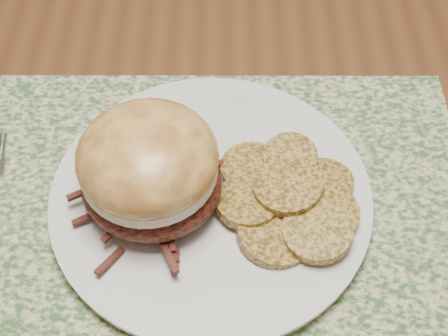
{
  "coord_description": "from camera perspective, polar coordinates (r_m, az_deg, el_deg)",
  "views": [
    {
      "loc": [
        -0.22,
        -0.39,
        1.21
      ],
      "look_at": [
        -0.22,
        -0.08,
        0.79
      ],
      "focal_mm": 50.0,
      "sensor_mm": 36.0,
      "label": 1
    }
  ],
  "objects": [
    {
      "name": "roasted_potatoes",
      "position": [
        0.52,
        5.94,
        -2.76
      ],
      "size": [
        0.14,
        0.14,
        0.03
      ],
      "color": "#A97F31",
      "rests_on": "dinner_plate"
    },
    {
      "name": "pork_sandwich",
      "position": [
        0.5,
        -6.86,
        -0.03
      ],
      "size": [
        0.14,
        0.14,
        0.09
      ],
      "rotation": [
        0.0,
        0.0,
        -0.25
      ],
      "color": "black",
      "rests_on": "dinner_plate"
    },
    {
      "name": "dinner_plate",
      "position": [
        0.54,
        -1.19,
        -2.71
      ],
      "size": [
        0.26,
        0.26,
        0.02
      ],
      "primitive_type": "cylinder",
      "color": "silver",
      "rests_on": "placemat"
    },
    {
      "name": "dining_table",
      "position": [
        0.7,
        18.59,
        -0.96
      ],
      "size": [
        1.5,
        0.9,
        0.75
      ],
      "color": "#583319",
      "rests_on": "ground"
    },
    {
      "name": "placemat",
      "position": [
        0.54,
        -0.52,
        -3.97
      ],
      "size": [
        0.45,
        0.33,
        0.0
      ],
      "primitive_type": "cube",
      "color": "#36592E",
      "rests_on": "dining_table"
    }
  ]
}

